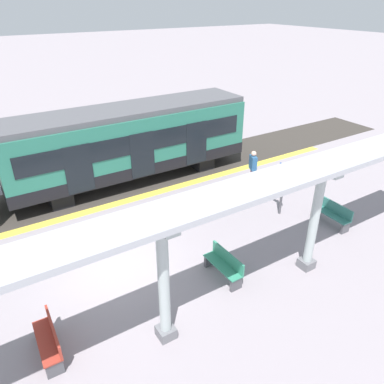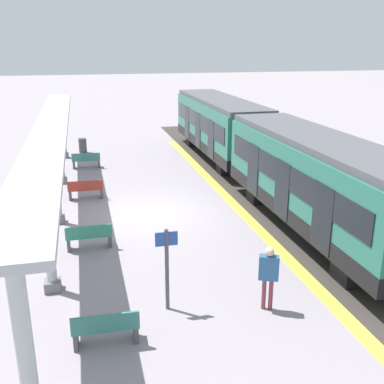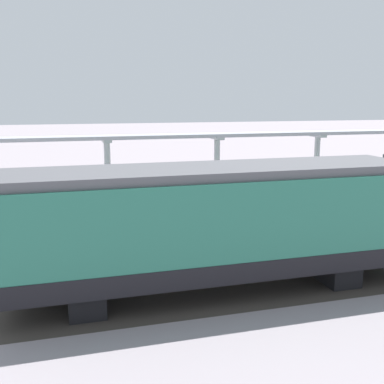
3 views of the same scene
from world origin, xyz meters
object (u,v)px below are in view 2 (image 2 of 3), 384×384
train_near_carriage (219,127)px  bench_near_end (86,160)px  canopy_pillar_nearest (62,128)px  bench_extra_slot (89,236)px  trash_bin (83,145)px  bench_mid_platform (106,328)px  bench_far_end (86,189)px  canopy_pillar_fifth (27,364)px  train_far_carriage (317,183)px  passenger_waiting_near_edge (269,271)px  canopy_pillar_third (55,178)px  platform_info_sign (167,262)px  canopy_pillar_second (60,147)px  canopy_pillar_fourth (47,230)px

train_near_carriage → bench_near_end: (7.75, 0.69, -1.38)m
canopy_pillar_nearest → bench_extra_slot: bearing=94.6°
bench_near_end → trash_bin: (0.13, -3.91, 0.00)m
bench_mid_platform → bench_far_end: 10.52m
canopy_pillar_fifth → bench_extra_slot: size_ratio=2.34×
train_far_carriage → bench_far_end: train_far_carriage is taller
canopy_pillar_fifth → canopy_pillar_nearest: bearing=-90.0°
passenger_waiting_near_edge → bench_extra_slot: bearing=-47.8°
bench_mid_platform → passenger_waiting_near_edge: 4.17m
canopy_pillar_third → bench_far_end: 3.11m
bench_far_end → bench_mid_platform: bearing=91.2°
canopy_pillar_fifth → platform_info_sign: (-2.90, -3.80, -0.46)m
bench_near_end → bench_far_end: same height
train_far_carriage → bench_far_end: size_ratio=7.35×
canopy_pillar_second → canopy_pillar_fourth: size_ratio=1.00×
canopy_pillar_third → canopy_pillar_nearest: bearing=-90.0°
train_far_carriage → canopy_pillar_fourth: (8.95, 2.07, -0.04)m
bench_extra_slot → bench_mid_platform: bearing=92.4°
train_far_carriage → bench_far_end: bearing=-35.6°
canopy_pillar_third → bench_near_end: (-1.20, -7.93, -1.34)m
bench_extra_slot → passenger_waiting_near_edge: 6.45m
train_near_carriage → canopy_pillar_third: 12.43m
canopy_pillar_second → canopy_pillar_third: bearing=90.0°
canopy_pillar_fifth → bench_far_end: 13.28m
platform_info_sign → canopy_pillar_nearest: bearing=-80.6°
train_near_carriage → train_far_carriage: size_ratio=1.00×
canopy_pillar_second → trash_bin: 6.74m
train_far_carriage → canopy_pillar_nearest: 16.41m
canopy_pillar_third → bench_far_end: size_ratio=2.33×
canopy_pillar_second → bench_near_end: bearing=-114.8°
train_near_carriage → bench_mid_platform: (7.67, 16.56, -1.38)m
bench_mid_platform → trash_bin: (0.21, -19.77, 0.00)m
trash_bin → bench_near_end: bearing=91.9°
train_near_carriage → canopy_pillar_fifth: 21.19m
canopy_pillar_fourth → canopy_pillar_fifth: 5.45m
trash_bin → passenger_waiting_near_edge: 19.72m
trash_bin → platform_info_sign: bearing=95.6°
train_far_carriage → canopy_pillar_nearest: bearing=-56.9°
bench_extra_slot → trash_bin: trash_bin is taller
bench_extra_slot → canopy_pillar_second: bearing=-82.4°
canopy_pillar_second → bench_near_end: 3.17m
bench_near_end → passenger_waiting_near_edge: passenger_waiting_near_edge is taller
bench_near_end → bench_mid_platform: 15.86m
canopy_pillar_third → passenger_waiting_near_edge: bearing=126.0°
train_far_carriage → canopy_pillar_third: canopy_pillar_third is taller
train_near_carriage → bench_mid_platform: size_ratio=7.35×
canopy_pillar_nearest → platform_info_sign: canopy_pillar_nearest is taller
train_near_carriage → passenger_waiting_near_edge: size_ratio=6.44×
bench_mid_platform → passenger_waiting_near_edge: passenger_waiting_near_edge is taller
canopy_pillar_fourth → bench_mid_platform: 3.36m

